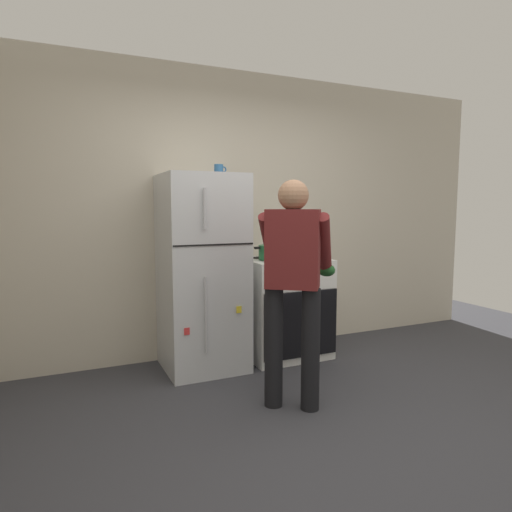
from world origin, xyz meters
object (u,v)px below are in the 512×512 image
refrigerator (202,273)px  coffee_mug (219,170)px  red_pot (271,252)px  stove_range (284,307)px  pepper_mill (301,246)px  person_cook (293,274)px

refrigerator → coffee_mug: bearing=15.4°
red_pot → coffee_mug: size_ratio=3.00×
stove_range → pepper_mill: (0.30, 0.21, 0.56)m
person_cook → pepper_mill: (0.76, 1.21, 0.07)m
coffee_mug → pepper_mill: coffee_mug is taller
refrigerator → pepper_mill: bearing=10.2°
stove_range → refrigerator: bearing=179.3°
person_cook → red_pot: 1.00m
pepper_mill → red_pot: bearing=-151.5°
stove_range → pepper_mill: size_ratio=5.26×
refrigerator → coffee_mug: size_ratio=15.12×
stove_range → red_pot: 0.56m
person_cook → red_pot: size_ratio=4.76×
stove_range → red_pot: size_ratio=2.79×
coffee_mug → pepper_mill: (0.93, 0.15, -0.71)m
person_cook → pepper_mill: person_cook is taller
refrigerator → pepper_mill: 1.14m
refrigerator → person_cook: (0.35, -1.00, 0.11)m
refrigerator → person_cook: refrigerator is taller
red_pot → coffee_mug: coffee_mug is taller
person_cook → red_pot: (0.30, 0.96, 0.05)m
stove_range → coffee_mug: size_ratio=8.38×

